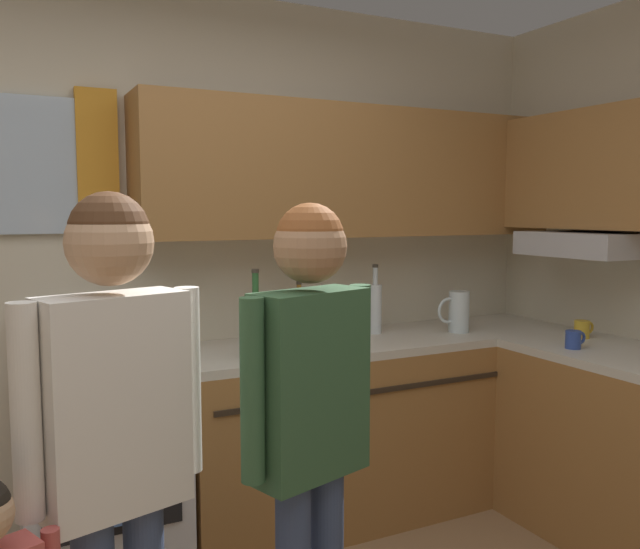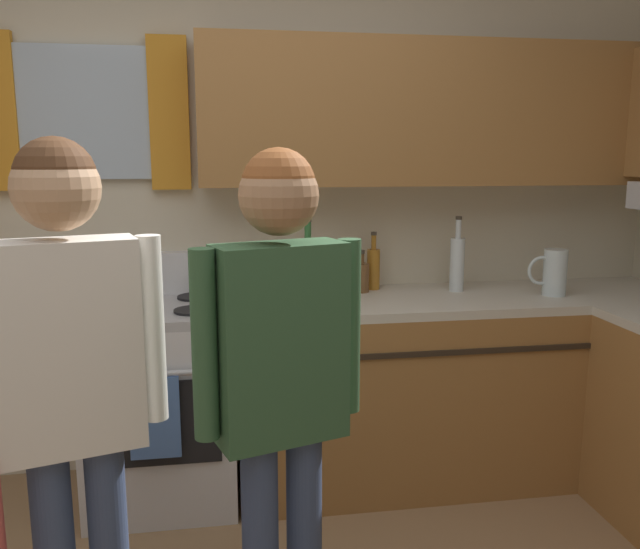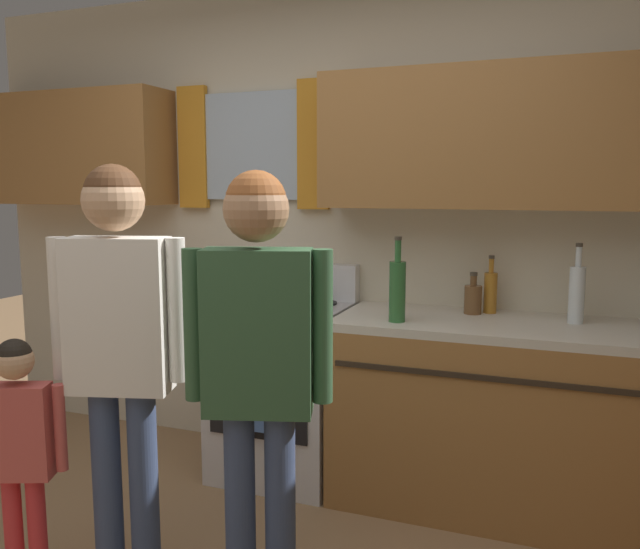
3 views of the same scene
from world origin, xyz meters
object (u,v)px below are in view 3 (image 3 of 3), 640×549
object	(u,v)px
bottle_tall_clear	(577,293)
small_child	(20,441)
adult_in_plaid	(258,350)
stove_oven	(284,386)
bottle_oil_amber	(490,291)
bottle_wine_green	(397,289)
adult_holding_child	(119,332)
bottle_squat_brown	(473,298)

from	to	relation	value
bottle_tall_clear	small_child	world-z (taller)	bottle_tall_clear
adult_in_plaid	small_child	distance (m)	0.95
bottle_tall_clear	stove_oven	bearing A→B (deg)	-176.21
stove_oven	bottle_oil_amber	xyz separation A→B (m)	(1.03, 0.20, 0.54)
bottle_wine_green	adult_in_plaid	size ratio (longest dim) A/B	0.25
bottle_oil_amber	adult_in_plaid	size ratio (longest dim) A/B	0.18
bottle_oil_amber	small_child	world-z (taller)	bottle_oil_amber
bottle_oil_amber	adult_holding_child	distance (m)	1.79
bottle_tall_clear	adult_holding_child	size ratio (longest dim) A/B	0.23
bottle_oil_amber	small_child	xyz separation A→B (m)	(-1.45, -1.55, -0.39)
bottle_squat_brown	adult_in_plaid	size ratio (longest dim) A/B	0.13
small_child	stove_oven	bearing A→B (deg)	72.47
stove_oven	small_child	world-z (taller)	stove_oven
stove_oven	bottle_squat_brown	bearing A→B (deg)	8.82
stove_oven	adult_in_plaid	world-z (taller)	adult_in_plaid
stove_oven	bottle_wine_green	world-z (taller)	bottle_wine_green
bottle_squat_brown	adult_holding_child	bearing A→B (deg)	-129.15
bottle_tall_clear	adult_holding_child	xyz separation A→B (m)	(-1.54, -1.26, -0.04)
stove_oven	adult_holding_child	size ratio (longest dim) A/B	0.69
stove_oven	bottle_tall_clear	bearing A→B (deg)	3.79
bottle_tall_clear	bottle_oil_amber	size ratio (longest dim) A/B	1.28
bottle_tall_clear	small_child	xyz separation A→B (m)	(-1.85, -1.45, -0.42)
bottle_tall_clear	bottle_squat_brown	bearing A→B (deg)	173.47
adult_holding_child	adult_in_plaid	size ratio (longest dim) A/B	1.02
stove_oven	adult_holding_child	bearing A→B (deg)	-95.91
bottle_squat_brown	bottle_wine_green	size ratio (longest dim) A/B	0.52
bottle_wine_green	bottle_squat_brown	bearing A→B (deg)	45.77
stove_oven	bottle_tall_clear	xyz separation A→B (m)	(1.42, 0.09, 0.57)
small_child	bottle_oil_amber	bearing A→B (deg)	46.90
bottle_tall_clear	bottle_wine_green	bearing A→B (deg)	-161.54
bottle_wine_green	bottle_oil_amber	world-z (taller)	bottle_wine_green
stove_oven	bottle_oil_amber	bearing A→B (deg)	11.15
bottle_tall_clear	bottle_oil_amber	bearing A→B (deg)	164.54
small_child	bottle_squat_brown	bearing A→B (deg)	47.41
stove_oven	adult_in_plaid	xyz separation A→B (m)	(0.43, -1.17, 0.52)
adult_holding_child	small_child	size ratio (longest dim) A/B	1.61
bottle_wine_green	small_child	size ratio (longest dim) A/B	0.40
bottle_wine_green	bottle_tall_clear	size ratio (longest dim) A/B	1.07
bottle_tall_clear	adult_holding_child	bearing A→B (deg)	-140.66
bottle_tall_clear	adult_in_plaid	world-z (taller)	adult_in_plaid
bottle_squat_brown	adult_holding_child	world-z (taller)	adult_holding_child
adult_in_plaid	bottle_wine_green	bearing A→B (deg)	77.73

